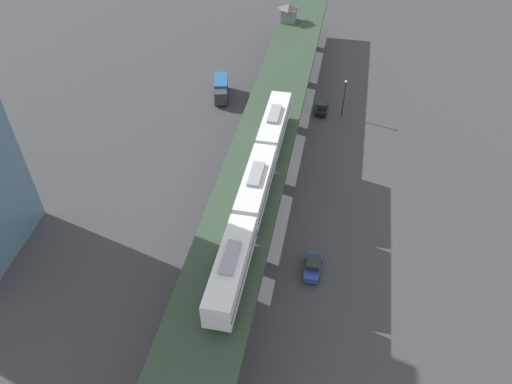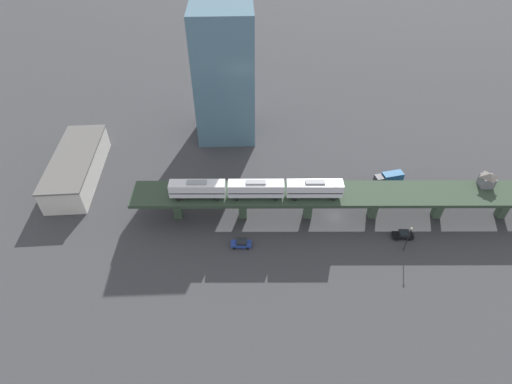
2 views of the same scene
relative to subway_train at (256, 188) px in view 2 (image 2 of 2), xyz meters
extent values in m
plane|color=#38383A|center=(0.71, -18.50, -9.95)|extent=(400.00, 400.00, 0.00)
cube|color=#2C3D2C|center=(0.71, -18.50, -2.94)|extent=(11.81, 92.25, 0.80)
cube|color=#384C38|center=(-0.71, -56.98, -6.65)|extent=(1.87, 1.87, 6.61)
cube|color=#384C38|center=(-0.16, -41.99, -6.65)|extent=(1.87, 1.87, 6.61)
cube|color=#384C38|center=(0.40, -27.00, -6.65)|extent=(1.87, 1.87, 6.61)
cube|color=#384C38|center=(0.96, -12.01, -6.65)|extent=(1.87, 1.87, 6.61)
cube|color=#384C38|center=(1.51, 2.98, -6.65)|extent=(1.87, 1.87, 6.61)
cube|color=#384C38|center=(2.07, 17.97, -6.65)|extent=(1.87, 1.87, 6.61)
cube|color=silver|center=(-0.47, -12.59, 0.00)|extent=(3.24, 12.10, 3.10)
cube|color=black|center=(-0.47, -12.59, -0.30)|extent=(3.27, 11.86, 0.24)
cube|color=gray|center=(-0.47, -12.59, 1.73)|extent=(1.55, 4.25, 0.36)
cylinder|color=black|center=(-1.81, -16.74, -2.12)|extent=(0.25, 0.85, 0.84)
cylinder|color=black|center=(0.57, -16.83, -2.12)|extent=(0.25, 0.85, 0.84)
cylinder|color=black|center=(-1.50, -8.35, -2.12)|extent=(0.25, 0.85, 0.84)
cylinder|color=black|center=(0.88, -8.44, -2.12)|extent=(0.25, 0.85, 0.84)
cube|color=silver|center=(0.00, 0.00, 0.00)|extent=(3.24, 12.10, 3.10)
cube|color=black|center=(0.00, 0.00, -0.30)|extent=(3.27, 11.86, 0.24)
cube|color=gray|center=(0.00, 0.00, 1.73)|extent=(1.55, 4.25, 0.36)
cylinder|color=black|center=(-1.34, -4.15, -2.12)|extent=(0.25, 0.85, 0.84)
cylinder|color=black|center=(1.03, -4.24, -2.12)|extent=(0.25, 0.85, 0.84)
cylinder|color=black|center=(-1.03, 4.24, -2.12)|extent=(0.25, 0.85, 0.84)
cylinder|color=black|center=(1.34, 4.15, -2.12)|extent=(0.25, 0.85, 0.84)
cube|color=silver|center=(0.47, 12.59, 0.00)|extent=(3.24, 12.10, 3.10)
cube|color=black|center=(0.47, 12.59, -0.30)|extent=(3.27, 11.86, 0.24)
cube|color=gray|center=(0.47, 12.59, 1.73)|extent=(1.55, 4.25, 0.36)
cylinder|color=black|center=(-0.88, 8.44, -2.12)|extent=(0.25, 0.85, 0.84)
cylinder|color=black|center=(1.50, 8.35, -2.12)|extent=(0.25, 0.85, 0.84)
cylinder|color=black|center=(-0.57, 16.83, -2.12)|extent=(0.25, 0.85, 0.84)
cylinder|color=black|center=(1.81, 16.74, -2.12)|extent=(0.25, 0.85, 0.84)
cube|color=slate|center=(1.88, -51.94, -1.29)|extent=(2.90, 2.90, 2.50)
pyramid|color=#4C4742|center=(1.88, -51.94, 0.41)|extent=(3.34, 3.34, 0.90)
cube|color=black|center=(-6.49, -32.14, -9.22)|extent=(2.02, 4.48, 0.80)
cube|color=#1E2328|center=(-6.50, -32.29, -8.44)|extent=(1.75, 2.28, 0.76)
cylinder|color=black|center=(-7.42, -33.52, -9.62)|extent=(0.27, 0.67, 0.66)
cylinder|color=black|center=(-5.71, -33.61, -9.62)|extent=(0.27, 0.67, 0.66)
cylinder|color=black|center=(-7.27, -30.67, -9.62)|extent=(0.27, 0.67, 0.66)
cylinder|color=black|center=(-5.57, -30.75, -9.62)|extent=(0.27, 0.67, 0.66)
cube|color=#233D93|center=(-7.59, 3.51, -9.22)|extent=(2.04, 4.49, 0.80)
cube|color=#1E2328|center=(-7.59, 3.36, -8.44)|extent=(1.76, 2.29, 0.76)
cylinder|color=black|center=(-8.52, 2.13, -9.62)|extent=(0.28, 0.67, 0.66)
cylinder|color=black|center=(-6.81, 2.04, -9.62)|extent=(0.28, 0.67, 0.66)
cylinder|color=black|center=(-8.36, 4.99, -9.62)|extent=(0.28, 0.67, 0.66)
cylinder|color=black|center=(-6.65, 4.90, -9.62)|extent=(0.28, 0.67, 0.66)
cube|color=#333338|center=(11.36, -31.52, -8.30)|extent=(2.55, 2.39, 2.30)
cube|color=#1E5184|center=(12.06, -35.05, -8.10)|extent=(3.27, 5.55, 2.70)
cylinder|color=black|center=(12.33, -31.33, -9.45)|extent=(0.54, 1.05, 1.00)
cylinder|color=black|center=(10.39, -31.71, -9.45)|extent=(0.54, 1.05, 1.00)
cylinder|color=black|center=(13.38, -36.38, -9.45)|extent=(0.54, 1.05, 1.00)
cylinder|color=black|center=(11.35, -36.78, -9.45)|extent=(0.54, 1.05, 1.00)
cylinder|color=black|center=(-9.99, -31.39, -6.70)|extent=(0.20, 0.20, 6.50)
sphere|color=beige|center=(-9.99, -31.39, -3.23)|extent=(0.44, 0.44, 0.44)
cube|color=beige|center=(17.62, 45.14, -6.75)|extent=(28.30, 10.87, 6.40)
cube|color=#595654|center=(17.62, 45.14, -3.35)|extent=(28.86, 11.08, 0.40)
cube|color=slate|center=(37.61, 7.11, 8.05)|extent=(16.00, 16.00, 36.00)
camera|label=1|loc=(-6.89, 42.88, 38.48)|focal=35.00mm
camera|label=2|loc=(-64.26, 2.53, 56.61)|focal=28.00mm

